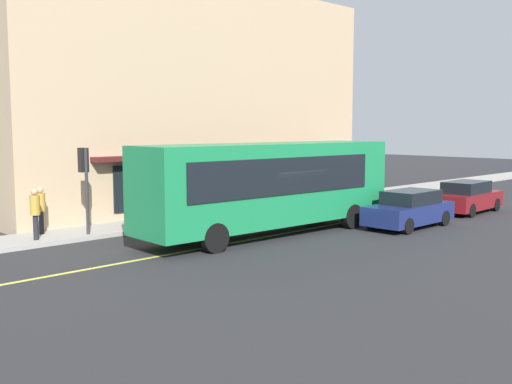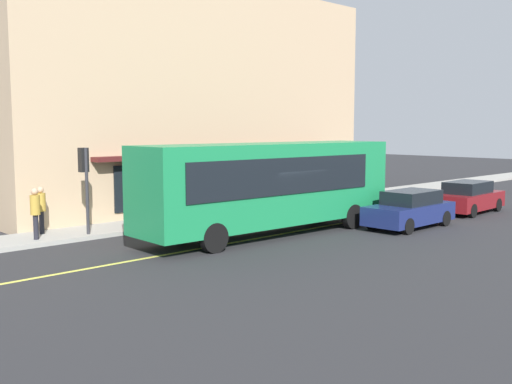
% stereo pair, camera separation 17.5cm
% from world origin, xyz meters
% --- Properties ---
extents(ground, '(120.00, 120.00, 0.00)m').
position_xyz_m(ground, '(0.00, 0.00, 0.00)').
color(ground, '#28282B').
extents(sidewalk, '(80.00, 2.41, 0.15)m').
position_xyz_m(sidewalk, '(0.00, 5.14, 0.07)').
color(sidewalk, '#9E9B93').
rests_on(sidewalk, ground).
extents(lane_centre_stripe, '(36.00, 0.16, 0.01)m').
position_xyz_m(lane_centre_stripe, '(0.00, 0.00, 0.00)').
color(lane_centre_stripe, '#D8D14C').
rests_on(lane_centre_stripe, ground).
extents(storefront_building, '(20.53, 10.45, 11.09)m').
position_xyz_m(storefront_building, '(2.66, 11.27, 5.54)').
color(storefront_building, tan).
rests_on(storefront_building, ground).
extents(bus, '(11.22, 2.96, 3.50)m').
position_xyz_m(bus, '(-0.42, 0.14, 1.99)').
color(bus, '#197F47').
rests_on(bus, ground).
extents(traffic_light, '(0.30, 0.52, 3.20)m').
position_xyz_m(traffic_light, '(-5.74, 4.55, 2.53)').
color(traffic_light, '#2D2D33').
rests_on(traffic_light, sidewalk).
extents(car_maroon, '(4.37, 2.01, 1.52)m').
position_xyz_m(car_maroon, '(10.64, -2.25, 0.74)').
color(car_maroon, maroon).
rests_on(car_maroon, ground).
extents(car_navy, '(4.31, 1.87, 1.52)m').
position_xyz_m(car_navy, '(4.94, -2.58, 0.74)').
color(car_navy, navy).
rests_on(car_navy, ground).
extents(pedestrian_waiting, '(0.34, 0.34, 1.77)m').
position_xyz_m(pedestrian_waiting, '(-6.96, 5.62, 1.22)').
color(pedestrian_waiting, black).
rests_on(pedestrian_waiting, sidewalk).
extents(pedestrian_by_curb, '(0.34, 0.34, 1.83)m').
position_xyz_m(pedestrian_by_curb, '(-7.59, 4.68, 1.26)').
color(pedestrian_by_curb, black).
rests_on(pedestrian_by_curb, sidewalk).
extents(pedestrian_at_corner, '(0.34, 0.34, 1.71)m').
position_xyz_m(pedestrian_at_corner, '(11.52, 4.59, 1.18)').
color(pedestrian_at_corner, black).
rests_on(pedestrian_at_corner, sidewalk).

